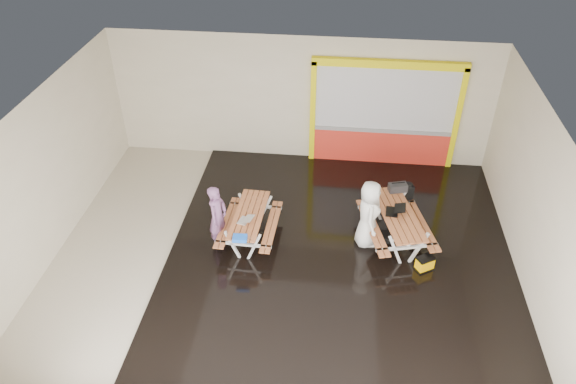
# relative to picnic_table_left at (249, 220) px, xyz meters

# --- Properties ---
(room) EXTENTS (10.02, 8.02, 3.52)m
(room) POSITION_rel_picnic_table_left_xyz_m (0.81, -0.36, 1.19)
(room) COLOR beige
(room) RESTS_ON ground
(deck) EXTENTS (7.50, 7.98, 0.05)m
(deck) POSITION_rel_picnic_table_left_xyz_m (2.06, -0.36, -0.54)
(deck) COLOR black
(deck) RESTS_ON room
(kiosk) EXTENTS (3.88, 0.16, 3.00)m
(kiosk) POSITION_rel_picnic_table_left_xyz_m (3.01, 3.58, 0.88)
(kiosk) COLOR red
(kiosk) RESTS_ON room
(picnic_table_left) EXTENTS (1.29, 1.86, 0.73)m
(picnic_table_left) POSITION_rel_picnic_table_left_xyz_m (0.00, 0.00, 0.00)
(picnic_table_left) COLOR #B9693B
(picnic_table_left) RESTS_ON deck
(picnic_table_right) EXTENTS (1.81, 2.27, 0.80)m
(picnic_table_right) POSITION_rel_picnic_table_left_xyz_m (3.28, 0.29, 0.05)
(picnic_table_right) COLOR #B9693B
(picnic_table_right) RESTS_ON deck
(person_left) EXTENTS (0.49, 0.64, 1.54)m
(person_left) POSITION_rel_picnic_table_left_xyz_m (-0.66, -0.22, 0.21)
(person_left) COLOR #7D507F
(person_left) RESTS_ON deck
(person_right) EXTENTS (0.59, 0.84, 1.64)m
(person_right) POSITION_rel_picnic_table_left_xyz_m (2.63, 0.14, 0.28)
(person_right) COLOR white
(person_right) RESTS_ON deck
(laptop_left) EXTENTS (0.39, 0.37, 0.14)m
(laptop_left) POSITION_rel_picnic_table_left_xyz_m (-0.03, -0.27, 0.21)
(laptop_left) COLOR silver
(laptop_left) RESTS_ON picnic_table_left
(laptop_right) EXTENTS (0.45, 0.40, 0.18)m
(laptop_right) POSITION_rel_picnic_table_left_xyz_m (3.20, 0.32, 0.29)
(laptop_right) COLOR black
(laptop_right) RESTS_ON picnic_table_right
(blue_pouch) EXTENTS (0.31, 0.22, 0.09)m
(blue_pouch) POSITION_rel_picnic_table_left_xyz_m (-0.04, -0.89, 0.21)
(blue_pouch) COLOR blue
(blue_pouch) RESTS_ON picnic_table_left
(toolbox) EXTENTS (0.46, 0.32, 0.24)m
(toolbox) POSITION_rel_picnic_table_left_xyz_m (3.30, 1.15, 0.33)
(toolbox) COLOR black
(toolbox) RESTS_ON picnic_table_right
(backpack) EXTENTS (0.30, 0.24, 0.44)m
(backpack) POSITION_rel_picnic_table_left_xyz_m (3.55, 1.25, 0.17)
(backpack) COLOR black
(backpack) RESTS_ON picnic_table_right
(dark_case) EXTENTS (0.46, 0.37, 0.16)m
(dark_case) POSITION_rel_picnic_table_left_xyz_m (3.03, 0.25, -0.43)
(dark_case) COLOR black
(dark_case) RESTS_ON deck
(fluke_bag) EXTENTS (0.44, 0.40, 0.32)m
(fluke_bag) POSITION_rel_picnic_table_left_xyz_m (3.85, -0.62, -0.36)
(fluke_bag) COLOR black
(fluke_bag) RESTS_ON deck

